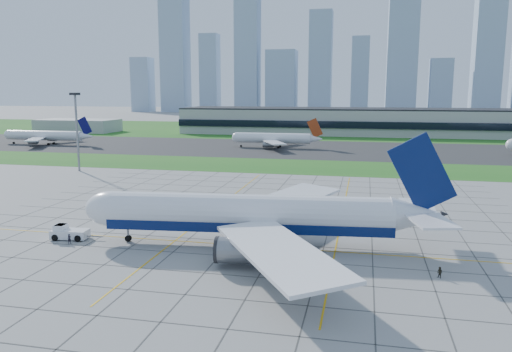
# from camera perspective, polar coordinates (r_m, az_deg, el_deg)

# --- Properties ---
(ground) EXTENTS (1400.00, 1400.00, 0.00)m
(ground) POSITION_cam_1_polar(r_m,az_deg,el_deg) (88.68, -2.69, -7.45)
(ground) COLOR #9C9C96
(ground) RESTS_ON ground
(grass_median) EXTENTS (700.00, 35.00, 0.04)m
(grass_median) POSITION_cam_1_polar(r_m,az_deg,el_deg) (175.18, 4.96, 1.09)
(grass_median) COLOR #1E601B
(grass_median) RESTS_ON ground
(asphalt_taxiway) EXTENTS (700.00, 75.00, 0.04)m
(asphalt_taxiway) POSITION_cam_1_polar(r_m,az_deg,el_deg) (229.38, 6.75, 3.09)
(asphalt_taxiway) COLOR #383838
(asphalt_taxiway) RESTS_ON ground
(grass_far) EXTENTS (700.00, 145.00, 0.04)m
(grass_far) POSITION_cam_1_polar(r_m,az_deg,el_deg) (338.54, 8.60, 5.16)
(grass_far) COLOR #1E601B
(grass_far) RESTS_ON ground
(apron_markings) EXTENTS (120.00, 130.00, 0.03)m
(apron_markings) POSITION_cam_1_polar(r_m,az_deg,el_deg) (98.91, -0.77, -5.61)
(apron_markings) COLOR #474744
(apron_markings) RESTS_ON ground
(terminal) EXTENTS (260.00, 43.00, 15.80)m
(terminal) POSITION_cam_1_polar(r_m,az_deg,el_deg) (312.72, 15.70, 5.99)
(terminal) COLOR #B7B7B2
(terminal) RESTS_ON ground
(service_block) EXTENTS (50.00, 25.00, 8.00)m
(service_block) POSITION_cam_1_polar(r_m,az_deg,el_deg) (344.70, -19.67, 5.45)
(service_block) COLOR #B7B7B2
(service_block) RESTS_ON ground
(light_mast) EXTENTS (2.50, 2.50, 25.60)m
(light_mast) POSITION_cam_1_polar(r_m,az_deg,el_deg) (173.61, -19.83, 5.84)
(light_mast) COLOR gray
(light_mast) RESTS_ON ground
(city_skyline) EXTENTS (523.00, 32.40, 160.00)m
(city_skyline) POSITION_cam_1_polar(r_m,az_deg,el_deg) (603.50, 9.64, 12.69)
(city_skyline) COLOR #98AFC7
(city_skyline) RESTS_ON ground
(airliner) EXTENTS (62.70, 63.25, 19.75)m
(airliner) POSITION_cam_1_polar(r_m,az_deg,el_deg) (84.57, -0.57, -4.49)
(airliner) COLOR white
(airliner) RESTS_ON ground
(pushback_tug) EXTENTS (9.43, 3.82, 2.59)m
(pushback_tug) POSITION_cam_1_polar(r_m,az_deg,el_deg) (95.66, -20.66, -6.07)
(pushback_tug) COLOR white
(pushback_tug) RESTS_ON ground
(crew_near) EXTENTS (0.69, 0.76, 1.75)m
(crew_near) POSITION_cam_1_polar(r_m,az_deg,el_deg) (92.72, -20.55, -6.74)
(crew_near) COLOR black
(crew_near) RESTS_ON ground
(crew_far) EXTENTS (1.01, 1.01, 1.65)m
(crew_far) POSITION_cam_1_polar(r_m,az_deg,el_deg) (76.20, 20.26, -10.31)
(crew_far) COLOR black
(crew_far) RESTS_ON ground
(distant_jet_0) EXTENTS (46.00, 42.66, 14.08)m
(distant_jet_0) POSITION_cam_1_polar(r_m,az_deg,el_deg) (267.57, -22.91, 4.29)
(distant_jet_0) COLOR white
(distant_jet_0) RESTS_ON ground
(distant_jet_1) EXTENTS (40.43, 42.66, 14.08)m
(distant_jet_1) POSITION_cam_1_polar(r_m,az_deg,el_deg) (232.56, 2.11, 4.35)
(distant_jet_1) COLOR white
(distant_jet_1) RESTS_ON ground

